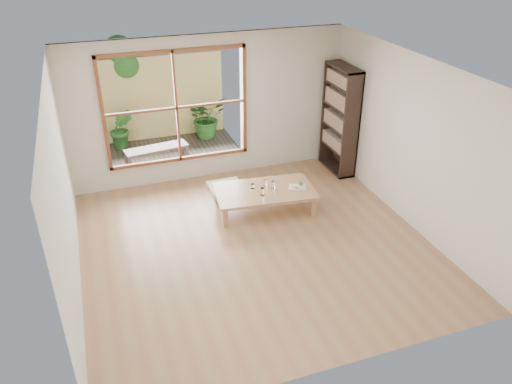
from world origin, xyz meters
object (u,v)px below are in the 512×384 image
at_px(low_table, 265,192).
at_px(garden_bench, 157,150).
at_px(food_tray, 298,186).
at_px(bookshelf, 340,120).

bearing_deg(low_table, garden_bench, 128.83).
xyz_separation_m(low_table, food_tray, (0.55, -0.10, 0.06)).
bearing_deg(garden_bench, low_table, -65.51).
xyz_separation_m(food_tray, garden_bench, (-1.97, 2.29, -0.03)).
bearing_deg(garden_bench, bookshelf, -28.96).
distance_m(bookshelf, food_tray, 1.79).
bearing_deg(bookshelf, food_tray, -140.09).
bearing_deg(food_tray, low_table, -167.89).
xyz_separation_m(bookshelf, garden_bench, (-3.25, 1.22, -0.65)).
distance_m(low_table, bookshelf, 2.19).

